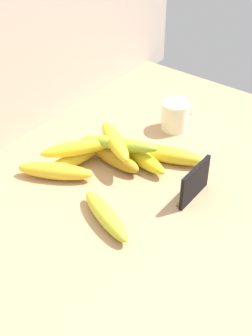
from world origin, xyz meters
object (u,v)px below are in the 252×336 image
object	(u,v)px
chalkboard_sign	(194,183)
banana_8	(80,147)
banana_6	(115,141)
banana_1	(115,157)
banana_3	(55,171)
banana_5	(167,154)
coffee_mug	(176,115)
banana_7	(120,144)
banana_0	(73,160)
banana_2	(136,154)
banana_4	(106,216)

from	to	relation	value
chalkboard_sign	banana_8	size ratio (longest dim) A/B	0.59
banana_6	banana_1	bearing A→B (deg)	-145.98
banana_3	banana_5	xyz separation A→B (cm)	(21.02, -17.26, 0.02)
chalkboard_sign	coffee_mug	size ratio (longest dim) A/B	1.26
banana_7	banana_8	xyz separation A→B (cm)	(-6.02, 7.22, -0.62)
banana_8	banana_0	bearing A→B (deg)	132.85
banana_3	banana_7	size ratio (longest dim) A/B	0.97
coffee_mug	banana_5	distance (cm)	15.47
banana_2	banana_4	bearing A→B (deg)	-159.84
banana_0	banana_1	distance (cm)	10.09
banana_1	banana_8	distance (cm)	8.74
chalkboard_sign	banana_2	xyz separation A→B (cm)	(3.12, 18.08, -1.75)
banana_5	banana_6	xyz separation A→B (cm)	(-7.81, 9.98, 4.13)
banana_4	banana_8	size ratio (longest dim) A/B	0.90
banana_3	banana_8	world-z (taller)	banana_8
banana_0	banana_3	xyz separation A→B (cm)	(-5.93, 0.08, 0.28)
banana_5	banana_6	world-z (taller)	banana_6
banana_3	banana_8	xyz separation A→B (cm)	(7.25, -1.50, 3.25)
banana_3	banana_6	size ratio (longest dim) A/B	1.07
banana_4	banana_0	bearing A→B (deg)	60.86
coffee_mug	banana_7	world-z (taller)	coffee_mug
banana_2	banana_3	world-z (taller)	banana_2
banana_1	banana_5	world-z (taller)	banana_1
banana_0	banana_2	bearing A→B (deg)	-45.55
banana_0	banana_7	bearing A→B (deg)	-49.67
chalkboard_sign	banana_0	world-z (taller)	chalkboard_sign
banana_7	banana_8	bearing A→B (deg)	129.81
banana_2	banana_3	xyz separation A→B (cm)	(-16.58, 10.94, -0.10)
chalkboard_sign	banana_0	distance (cm)	29.97
banana_2	banana_7	distance (cm)	5.49
banana_0	banana_4	distance (cm)	21.25
banana_3	banana_4	distance (cm)	19.16
banana_0	banana_4	world-z (taller)	banana_4
chalkboard_sign	coffee_mug	xyz separation A→B (cm)	(21.46, 18.31, 0.03)
banana_3	banana_0	bearing A→B (deg)	-0.80
chalkboard_sign	banana_6	distance (cm)	21.86
banana_0	banana_1	bearing A→B (deg)	-50.37
banana_1	banana_3	size ratio (longest dim) A/B	0.87
chalkboard_sign	banana_4	xyz separation A→B (cm)	(-17.88, 10.37, -1.95)
banana_3	coffee_mug	bearing A→B (deg)	-17.04
banana_0	banana_8	bearing A→B (deg)	-47.15
banana_5	banana_7	size ratio (longest dim) A/B	1.06
banana_1	banana_4	bearing A→B (deg)	-147.25
banana_0	chalkboard_sign	bearing A→B (deg)	-75.41
chalkboard_sign	banana_3	size ratio (longest dim) A/B	0.62
banana_4	banana_8	world-z (taller)	banana_8
banana_4	banana_5	bearing A→B (deg)	3.12
coffee_mug	banana_0	world-z (taller)	coffee_mug
chalkboard_sign	banana_0	size ratio (longest dim) A/B	0.61
banana_8	coffee_mug	bearing A→B (deg)	-18.39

